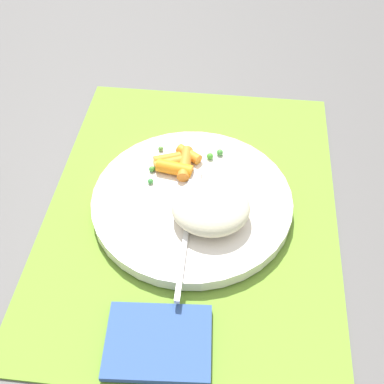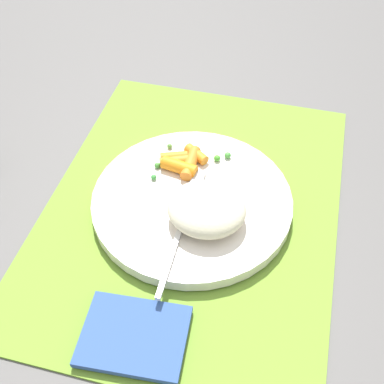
{
  "view_description": "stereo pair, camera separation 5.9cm",
  "coord_description": "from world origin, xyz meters",
  "px_view_note": "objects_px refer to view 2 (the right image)",
  "views": [
    {
      "loc": [
        -0.43,
        -0.05,
        0.5
      ],
      "look_at": [
        0.0,
        0.0,
        0.03
      ],
      "focal_mm": 46.87,
      "sensor_mm": 36.0,
      "label": 1
    },
    {
      "loc": [
        -0.42,
        -0.11,
        0.5
      ],
      "look_at": [
        0.0,
        0.0,
        0.03
      ],
      "focal_mm": 46.87,
      "sensor_mm": 36.0,
      "label": 2
    }
  ],
  "objects_px": {
    "carrot_portion": "(183,162)",
    "napkin": "(134,336)",
    "fork": "(186,216)",
    "plate": "(192,201)",
    "rice_mound": "(207,209)"
  },
  "relations": [
    {
      "from": "plate",
      "to": "fork",
      "type": "bearing_deg",
      "value": -179.28
    },
    {
      "from": "plate",
      "to": "carrot_portion",
      "type": "distance_m",
      "value": 0.06
    },
    {
      "from": "rice_mound",
      "to": "carrot_portion",
      "type": "xyz_separation_m",
      "value": [
        0.08,
        0.05,
        -0.01
      ]
    },
    {
      "from": "carrot_portion",
      "to": "fork",
      "type": "relative_size",
      "value": 0.33
    },
    {
      "from": "fork",
      "to": "carrot_portion",
      "type": "bearing_deg",
      "value": 16.7
    },
    {
      "from": "rice_mound",
      "to": "fork",
      "type": "relative_size",
      "value": 0.48
    },
    {
      "from": "carrot_portion",
      "to": "rice_mound",
      "type": "bearing_deg",
      "value": -148.34
    },
    {
      "from": "napkin",
      "to": "carrot_portion",
      "type": "bearing_deg",
      "value": 2.82
    },
    {
      "from": "carrot_portion",
      "to": "plate",
      "type": "bearing_deg",
      "value": -154.08
    },
    {
      "from": "napkin",
      "to": "rice_mound",
      "type": "bearing_deg",
      "value": -13.61
    },
    {
      "from": "napkin",
      "to": "plate",
      "type": "bearing_deg",
      "value": -3.97
    },
    {
      "from": "plate",
      "to": "napkin",
      "type": "distance_m",
      "value": 0.19
    },
    {
      "from": "carrot_portion",
      "to": "napkin",
      "type": "relative_size",
      "value": 0.6
    },
    {
      "from": "rice_mound",
      "to": "carrot_portion",
      "type": "height_order",
      "value": "rice_mound"
    },
    {
      "from": "plate",
      "to": "rice_mound",
      "type": "xyz_separation_m",
      "value": [
        -0.03,
        -0.03,
        0.03
      ]
    }
  ]
}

